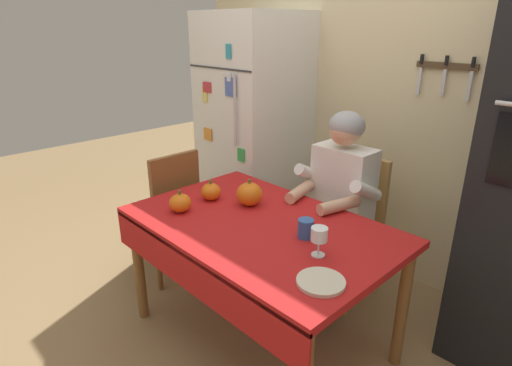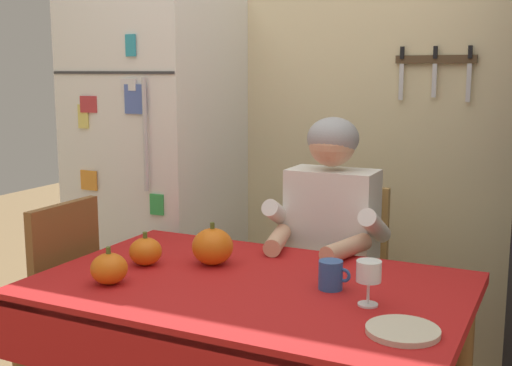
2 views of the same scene
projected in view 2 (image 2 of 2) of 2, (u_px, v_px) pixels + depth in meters
back_wall_assembly at (374, 98)px, 3.14m from camera, size 3.70×0.13×2.60m
refrigerator at (158, 176)px, 3.29m from camera, size 0.68×0.71×1.80m
dining_table at (247, 308)px, 2.14m from camera, size 1.40×0.90×0.74m
chair_behind_person at (340, 283)px, 2.84m from camera, size 0.40×0.40×0.93m
seated_person at (326, 243)px, 2.64m from camera, size 0.47×0.55×1.25m
chair_left_side at (48, 305)px, 2.58m from camera, size 0.40×0.40×0.93m
coffee_mug at (331, 275)px, 2.06m from camera, size 0.11×0.08×0.09m
wine_glass at (369, 273)px, 1.91m from camera, size 0.07×0.07×0.14m
pumpkin_large at (109, 269)px, 2.12m from camera, size 0.12×0.12×0.12m
pumpkin_medium at (146, 251)px, 2.32m from camera, size 0.12×0.12×0.12m
pumpkin_small at (213, 246)px, 2.33m from camera, size 0.15×0.15×0.15m
serving_tray at (403, 331)px, 1.72m from camera, size 0.20×0.20×0.02m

